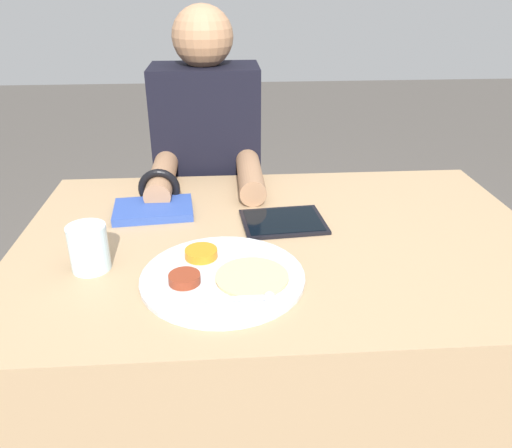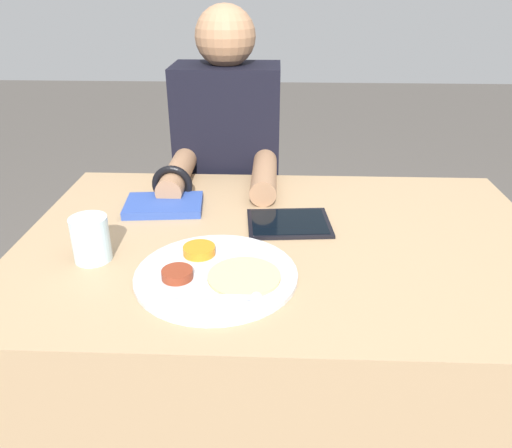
{
  "view_description": "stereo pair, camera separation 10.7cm",
  "coord_description": "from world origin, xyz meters",
  "views": [
    {
      "loc": [
        -0.13,
        -1.01,
        1.31
      ],
      "look_at": [
        -0.06,
        -0.05,
        0.83
      ],
      "focal_mm": 35.0,
      "sensor_mm": 36.0,
      "label": 1
    },
    {
      "loc": [
        -0.02,
        -1.01,
        1.31
      ],
      "look_at": [
        -0.06,
        -0.05,
        0.83
      ],
      "focal_mm": 35.0,
      "sensor_mm": 36.0,
      "label": 2
    }
  ],
  "objects": [
    {
      "name": "drinking_glass",
      "position": [
        -0.4,
        -0.11,
        0.82
      ],
      "size": [
        0.08,
        0.08,
        0.1
      ],
      "color": "silver",
      "rests_on": "dining_table"
    },
    {
      "name": "person_diner",
      "position": [
        -0.18,
        0.52,
        0.59
      ],
      "size": [
        0.34,
        0.48,
        1.24
      ],
      "color": "black",
      "rests_on": "ground_plane"
    },
    {
      "name": "red_notebook",
      "position": [
        -0.31,
        0.15,
        0.78
      ],
      "size": [
        0.21,
        0.15,
        0.02
      ],
      "color": "silver",
      "rests_on": "dining_table"
    },
    {
      "name": "tablet_device",
      "position": [
        0.01,
        0.07,
        0.77
      ],
      "size": [
        0.21,
        0.17,
        0.01
      ],
      "color": "black",
      "rests_on": "dining_table"
    },
    {
      "name": "thali_tray",
      "position": [
        -0.14,
        -0.17,
        0.78
      ],
      "size": [
        0.32,
        0.32,
        0.03
      ],
      "color": "#B7BABF",
      "rests_on": "dining_table"
    },
    {
      "name": "dining_table",
      "position": [
        0.0,
        0.0,
        0.38
      ],
      "size": [
        1.21,
        0.8,
        0.77
      ],
      "color": "#9E7F5B",
      "rests_on": "ground_plane"
    }
  ]
}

